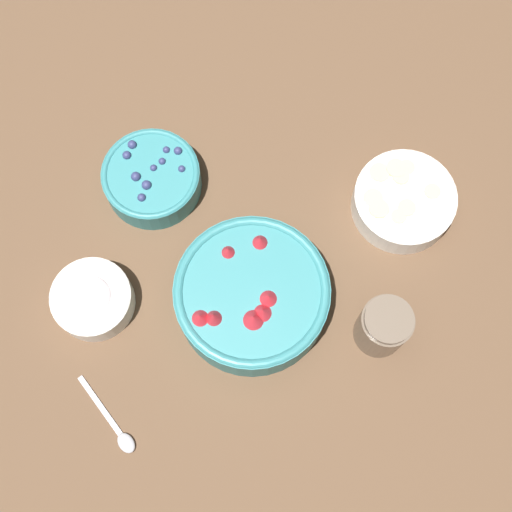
# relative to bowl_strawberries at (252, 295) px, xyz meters

# --- Properties ---
(ground_plane) EXTENTS (4.00, 4.00, 0.00)m
(ground_plane) POSITION_rel_bowl_strawberries_xyz_m (-0.01, 0.04, -0.04)
(ground_plane) COLOR brown
(bowl_strawberries) EXTENTS (0.23, 0.23, 0.10)m
(bowl_strawberries) POSITION_rel_bowl_strawberries_xyz_m (0.00, 0.00, 0.00)
(bowl_strawberries) COLOR teal
(bowl_strawberries) RESTS_ON ground_plane
(bowl_blueberries) EXTENTS (0.16, 0.16, 0.06)m
(bowl_blueberries) POSITION_rel_bowl_strawberries_xyz_m (-0.16, 0.20, -0.01)
(bowl_blueberries) COLOR teal
(bowl_blueberries) RESTS_ON ground_plane
(bowl_bananas) EXTENTS (0.16, 0.16, 0.05)m
(bowl_bananas) POSITION_rel_bowl_strawberries_xyz_m (0.24, 0.16, -0.02)
(bowl_bananas) COLOR white
(bowl_bananas) RESTS_ON ground_plane
(bowl_cream) EXTENTS (0.12, 0.12, 0.06)m
(bowl_cream) POSITION_rel_bowl_strawberries_xyz_m (-0.24, 0.00, -0.02)
(bowl_cream) COLOR white
(bowl_cream) RESTS_ON ground_plane
(jar_chocolate) EXTENTS (0.08, 0.08, 0.10)m
(jar_chocolate) POSITION_rel_bowl_strawberries_xyz_m (0.19, -0.05, 0.00)
(jar_chocolate) COLOR brown
(jar_chocolate) RESTS_ON ground_plane
(spoon) EXTENTS (0.10, 0.12, 0.01)m
(spoon) POSITION_rel_bowl_strawberries_xyz_m (-0.20, -0.19, -0.04)
(spoon) COLOR #B2B2B7
(spoon) RESTS_ON ground_plane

